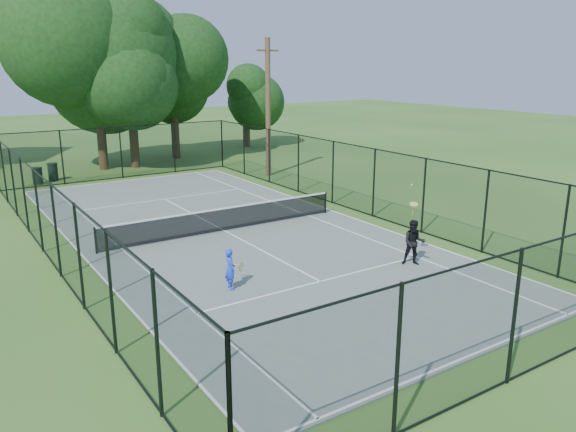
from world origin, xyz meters
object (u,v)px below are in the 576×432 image
trash_bin_right (53,172)px  player_blue (230,269)px  utility_pole (268,107)px  tennis_net (224,218)px  player_black (414,242)px  trash_bin_left (37,176)px

trash_bin_right → player_blue: (1.00, -19.82, 0.17)m
trash_bin_right → utility_pole: utility_pole is taller
tennis_net → player_blue: (-2.55, -5.39, 0.10)m
tennis_net → player_black: bearing=-63.2°
trash_bin_left → player_black: bearing=-69.0°
trash_bin_left → utility_pole: 13.42m
trash_bin_left → player_black: 22.14m
trash_bin_left → player_black: size_ratio=0.36×
trash_bin_right → utility_pole: size_ratio=0.13×
utility_pole → trash_bin_right: bearing=153.9°
tennis_net → utility_pole: size_ratio=1.28×
utility_pole → player_black: (-4.08, -15.86, -3.18)m
tennis_net → player_black: player_black is taller
tennis_net → trash_bin_left: bearing=108.0°
trash_bin_left → tennis_net: bearing=-72.0°
tennis_net → utility_pole: bearing=50.0°
trash_bin_left → player_black: player_black is taller
player_black → trash_bin_right: bearing=108.2°
player_blue → player_black: (6.00, -1.46, 0.14)m
trash_bin_right → player_blue: bearing=-87.1°
tennis_net → player_blue: bearing=-115.3°
trash_bin_right → player_blue: size_ratio=0.81×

